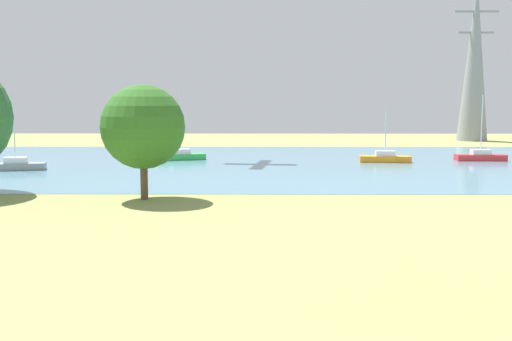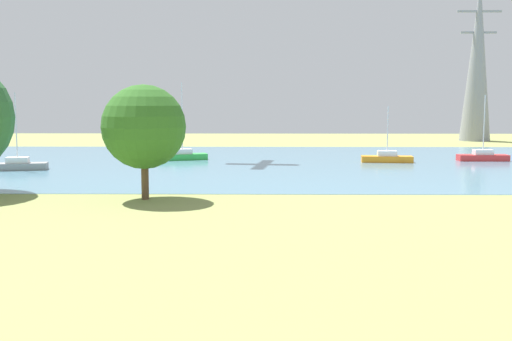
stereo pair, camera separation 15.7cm
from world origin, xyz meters
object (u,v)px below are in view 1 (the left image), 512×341
sailboat_green (181,155)px  sailboat_orange (385,158)px  sailboat_gray (16,165)px  sailboat_red (480,156)px  tree_west_near (143,127)px  electricity_pylon (475,61)px

sailboat_green → sailboat_orange: (19.85, -1.94, -0.03)m
sailboat_gray → sailboat_red: 43.21m
tree_west_near → sailboat_red: bearing=40.2°
sailboat_orange → electricity_pylon: bearing=59.4°
sailboat_gray → sailboat_green: bearing=35.6°
sailboat_green → electricity_pylon: (39.07, 30.51, 11.22)m
sailboat_gray → tree_west_near: size_ratio=0.96×
sailboat_green → sailboat_orange: bearing=-5.6°
sailboat_green → electricity_pylon: bearing=38.0°
electricity_pylon → sailboat_green: bearing=-142.0°
sailboat_red → sailboat_orange: sailboat_red is taller
sailboat_orange → electricity_pylon: 39.36m
sailboat_red → sailboat_orange: size_ratio=1.20×
sailboat_red → tree_west_near: bearing=-139.8°
sailboat_orange → sailboat_gray: bearing=-167.6°
sailboat_green → sailboat_red: sailboat_green is taller
sailboat_green → electricity_pylon: size_ratio=0.33×
sailboat_red → tree_west_near: 37.47m
sailboat_green → tree_west_near: bearing=-87.5°
sailboat_orange → sailboat_red: bearing=9.4°
sailboat_green → sailboat_red: bearing=-0.6°
sailboat_gray → sailboat_red: size_ratio=1.02×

